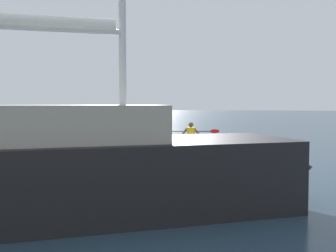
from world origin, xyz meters
TOP-DOWN VIEW (x-y plane):
  - ground_plane at (0.00, 0.00)m, footprint 160.00×160.00m
  - kayak at (0.38, -2.09)m, footprint 1.83×4.27m
  - kayaker at (0.42, -2.19)m, footprint 2.39×0.79m
  - sailboat_nearest_dock at (0.22, 8.28)m, footprint 7.35×5.01m

SIDE VIEW (x-z plane):
  - ground_plane at x=0.00m, z-range 0.00..0.00m
  - kayak at x=0.38m, z-range 0.00..0.26m
  - kayaker at x=0.42m, z-range 0.21..0.96m
  - sailboat_nearest_dock at x=0.22m, z-range -4.38..5.91m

